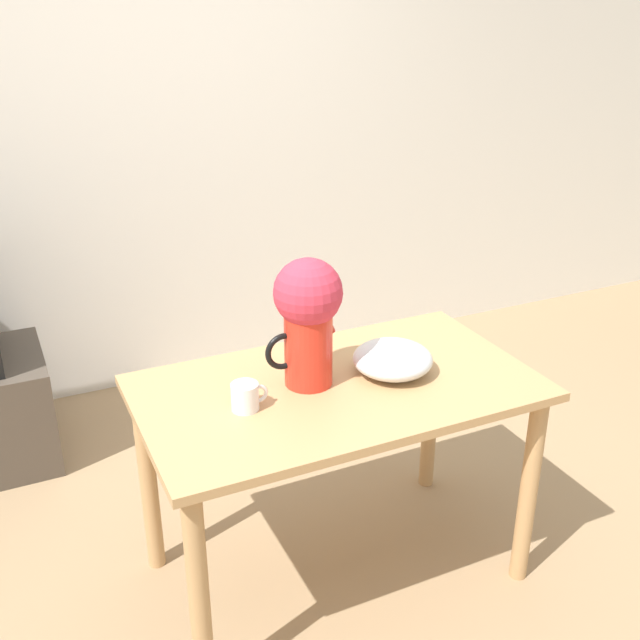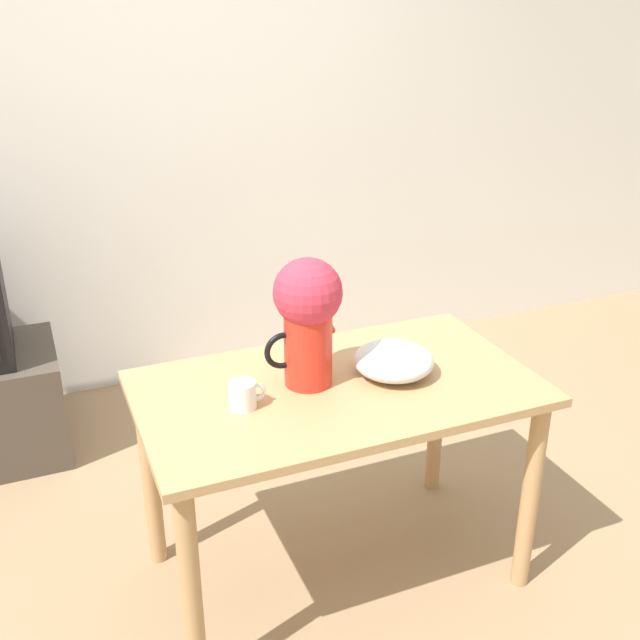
# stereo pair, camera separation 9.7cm
# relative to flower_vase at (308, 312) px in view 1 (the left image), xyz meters

# --- Properties ---
(ground_plane) EXTENTS (12.00, 12.00, 0.00)m
(ground_plane) POSITION_rel_flower_vase_xyz_m (-0.08, -0.08, -1.00)
(ground_plane) COLOR #9E7F5B
(wall_back) EXTENTS (8.00, 0.05, 2.60)m
(wall_back) POSITION_rel_flower_vase_xyz_m (-0.08, 1.69, 0.30)
(wall_back) COLOR silver
(wall_back) RESTS_ON ground_plane
(table) EXTENTS (1.27, 0.72, 0.76)m
(table) POSITION_rel_flower_vase_xyz_m (0.08, -0.05, -0.37)
(table) COLOR tan
(table) RESTS_ON ground_plane
(flower_vase) EXTENTS (0.25, 0.21, 0.42)m
(flower_vase) POSITION_rel_flower_vase_xyz_m (0.00, 0.00, 0.00)
(flower_vase) COLOR red
(flower_vase) RESTS_ON table
(coffee_mug) EXTENTS (0.12, 0.08, 0.09)m
(coffee_mug) POSITION_rel_flower_vase_xyz_m (-0.24, -0.07, -0.20)
(coffee_mug) COLOR white
(coffee_mug) RESTS_ON table
(white_bowl) EXTENTS (0.26, 0.26, 0.10)m
(white_bowl) POSITION_rel_flower_vase_xyz_m (0.28, -0.05, -0.20)
(white_bowl) COLOR silver
(white_bowl) RESTS_ON table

